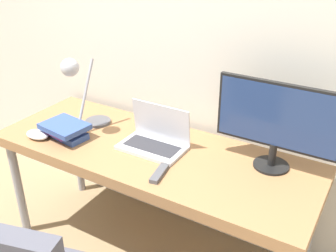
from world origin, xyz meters
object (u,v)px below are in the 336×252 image
(monitor, at_px, (277,120))
(desk_lamp, at_px, (79,86))
(game_controller, at_px, (37,135))
(laptop, at_px, (156,139))
(book_stack, at_px, (66,130))

(monitor, xyz_separation_m, desk_lamp, (-1.02, -0.18, 0.03))
(desk_lamp, relative_size, game_controller, 3.12)
(desk_lamp, xyz_separation_m, game_controller, (-0.16, -0.19, -0.25))
(laptop, bearing_deg, desk_lamp, -172.97)
(laptop, distance_m, game_controller, 0.65)
(desk_lamp, distance_m, book_stack, 0.25)
(laptop, distance_m, monitor, 0.62)
(monitor, height_order, game_controller, monitor)
(monitor, relative_size, game_controller, 4.09)
(book_stack, relative_size, game_controller, 1.85)
(monitor, relative_size, desk_lamp, 1.31)
(game_controller, bearing_deg, desk_lamp, 49.50)
(monitor, xyz_separation_m, game_controller, (-1.18, -0.37, -0.23))
(game_controller, bearing_deg, laptop, 22.04)
(laptop, xyz_separation_m, game_controller, (-0.61, -0.25, -0.03))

